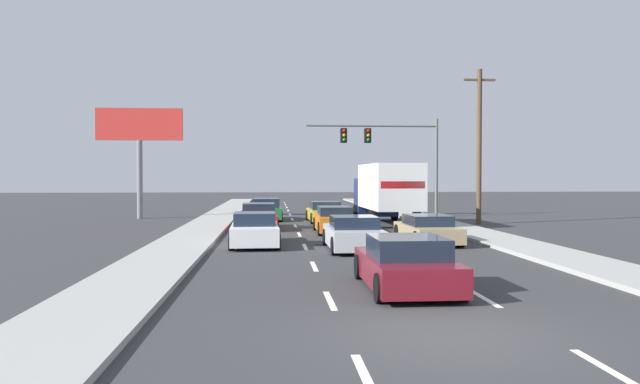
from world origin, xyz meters
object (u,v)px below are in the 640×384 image
object	(u,v)px
car_orange	(335,220)
car_silver	(353,234)
car_yellow	(325,213)
car_green	(266,210)
car_red	(259,217)
car_tan	(427,230)
car_white	(255,230)
box_truck	(386,190)
traffic_signal_mast	(382,143)
utility_pole_mid	(479,144)
car_maroon	(406,265)
roadside_billboard	(139,137)

from	to	relation	value
car_orange	car_silver	xyz separation A→B (m)	(-0.01, -6.77, -0.02)
car_yellow	car_green	bearing A→B (deg)	151.61
car_red	car_tan	world-z (taller)	car_red
car_white	box_truck	xyz separation A→B (m)	(6.99, 9.59, 1.37)
car_silver	car_white	bearing A→B (deg)	155.20
car_yellow	traffic_signal_mast	distance (m)	7.36
box_truck	utility_pole_mid	xyz separation A→B (m)	(5.28, 0.02, 2.53)
box_truck	car_orange	bearing A→B (deg)	-126.59
car_red	car_maroon	size ratio (longest dim) A/B	1.06
car_green	car_orange	distance (m)	9.37
car_red	car_orange	world-z (taller)	car_red
car_tan	utility_pole_mid	xyz separation A→B (m)	(5.37, 9.33, 3.95)
car_orange	utility_pole_mid	xyz separation A→B (m)	(8.63, 4.52, 3.90)
car_white	car_orange	world-z (taller)	car_white
box_truck	roadside_billboard	bearing A→B (deg)	157.15
car_tan	traffic_signal_mast	xyz separation A→B (m)	(1.06, 15.89, 4.37)
utility_pole_mid	roadside_billboard	world-z (taller)	utility_pole_mid
traffic_signal_mast	car_maroon	bearing A→B (deg)	-99.11
box_truck	car_tan	size ratio (longest dim) A/B	1.89
car_white	car_silver	distance (m)	4.01
car_orange	car_yellow	bearing A→B (deg)	88.86
car_maroon	car_white	bearing A→B (deg)	111.99
car_green	roadside_billboard	world-z (taller)	roadside_billboard
car_white	car_yellow	xyz separation A→B (m)	(3.79, 11.98, -0.03)
car_silver	box_truck	world-z (taller)	box_truck
car_green	car_white	xyz separation A→B (m)	(-0.32, -13.85, -0.03)
car_orange	box_truck	distance (m)	5.77
car_orange	utility_pole_mid	bearing A→B (deg)	27.67
car_silver	car_maroon	bearing A→B (deg)	-88.49
utility_pole_mid	car_maroon	bearing A→B (deg)	-113.76
car_red	traffic_signal_mast	world-z (taller)	traffic_signal_mast
box_truck	traffic_signal_mast	xyz separation A→B (m)	(0.98, 6.59, 2.95)
roadside_billboard	car_orange	bearing A→B (deg)	-43.21
car_silver	car_yellow	bearing A→B (deg)	89.38
car_orange	car_silver	size ratio (longest dim) A/B	0.95
car_green	car_yellow	bearing A→B (deg)	-28.39
car_green	roadside_billboard	xyz separation A→B (m)	(-8.08, 1.96, 4.61)
car_tan	roadside_billboard	size ratio (longest dim) A/B	0.62
car_red	utility_pole_mid	size ratio (longest dim) A/B	0.51
car_silver	car_tan	world-z (taller)	car_silver
utility_pole_mid	car_green	bearing A→B (deg)	160.49
roadside_billboard	car_silver	bearing A→B (deg)	-56.91
box_truck	car_tan	xyz separation A→B (m)	(-0.08, -9.30, -1.42)
car_red	traffic_signal_mast	bearing A→B (deg)	46.88
car_red	car_silver	bearing A→B (deg)	-68.58
car_green	car_maroon	distance (m)	23.65
car_white	box_truck	size ratio (longest dim) A/B	0.54
car_tan	roadside_billboard	bearing A→B (deg)	133.38
car_red	car_maroon	xyz separation A→B (m)	(3.87, -17.18, -0.00)
car_white	box_truck	distance (m)	11.95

